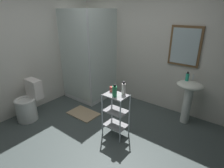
{
  "coord_description": "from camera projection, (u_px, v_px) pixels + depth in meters",
  "views": [
    {
      "loc": [
        1.65,
        -1.65,
        1.97
      ],
      "look_at": [
        0.02,
        0.46,
        0.89
      ],
      "focal_mm": 29.26,
      "sensor_mm": 36.0,
      "label": 1
    }
  ],
  "objects": [
    {
      "name": "ground_plane",
      "position": [
        93.0,
        145.0,
        2.89
      ],
      "size": [
        4.2,
        4.2,
        0.02
      ],
      "primitive_type": "cube",
      "color": "#424D4C"
    },
    {
      "name": "wall_left",
      "position": [
        19.0,
        51.0,
        3.46
      ],
      "size": [
        0.1,
        4.2,
        2.5
      ],
      "primitive_type": "cube",
      "color": "silver",
      "rests_on": "ground_plane"
    },
    {
      "name": "bath_mat",
      "position": [
        83.0,
        113.0,
        3.72
      ],
      "size": [
        0.6,
        0.4,
        0.02
      ],
      "primitive_type": "cube",
      "color": "tan",
      "rests_on": "ground_plane"
    },
    {
      "name": "lotion_bottle_white",
      "position": [
        124.0,
        89.0,
        2.82
      ],
      "size": [
        0.06,
        0.06,
        0.22
      ],
      "color": "white",
      "rests_on": "storage_cart"
    },
    {
      "name": "toilet",
      "position": [
        28.0,
        104.0,
        3.46
      ],
      "size": [
        0.37,
        0.49,
        0.76
      ],
      "color": "white",
      "rests_on": "ground_plane"
    },
    {
      "name": "pedestal_sink",
      "position": [
        189.0,
        94.0,
        3.25
      ],
      "size": [
        0.46,
        0.37,
        0.81
      ],
      "color": "white",
      "rests_on": "ground_plane"
    },
    {
      "name": "body_wash_bottle_green",
      "position": [
        115.0,
        91.0,
        2.75
      ],
      "size": [
        0.07,
        0.07,
        0.2
      ],
      "color": "#339D64",
      "rests_on": "storage_cart"
    },
    {
      "name": "storage_cart",
      "position": [
        116.0,
        112.0,
        2.96
      ],
      "size": [
        0.38,
        0.28,
        0.74
      ],
      "color": "silver",
      "rests_on": "ground_plane"
    },
    {
      "name": "hand_soap_bottle",
      "position": [
        187.0,
        77.0,
        3.19
      ],
      "size": [
        0.06,
        0.06,
        0.16
      ],
      "color": "#2DBC99",
      "rests_on": "pedestal_sink"
    },
    {
      "name": "wall_back",
      "position": [
        153.0,
        47.0,
        3.76
      ],
      "size": [
        4.2,
        0.14,
        2.5
      ],
      "color": "silver",
      "rests_on": "ground_plane"
    },
    {
      "name": "shower_stall",
      "position": [
        90.0,
        79.0,
        4.28
      ],
      "size": [
        0.92,
        0.92,
        2.0
      ],
      "color": "white",
      "rests_on": "ground_plane"
    },
    {
      "name": "rinse_cup",
      "position": [
        112.0,
        89.0,
        2.94
      ],
      "size": [
        0.07,
        0.07,
        0.09
      ],
      "primitive_type": "cylinder",
      "color": "#B24742",
      "rests_on": "storage_cart"
    },
    {
      "name": "sink_faucet",
      "position": [
        193.0,
        77.0,
        3.23
      ],
      "size": [
        0.03,
        0.03,
        0.1
      ],
      "primitive_type": "cylinder",
      "color": "silver",
      "rests_on": "pedestal_sink"
    }
  ]
}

